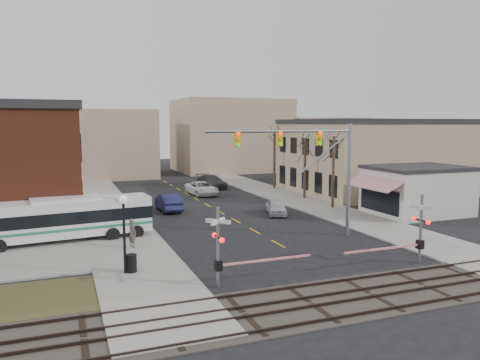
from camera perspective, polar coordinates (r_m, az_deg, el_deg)
name	(u,v)px	position (r m, az deg, el deg)	size (l,w,h in m)	color
ground	(292,252)	(29.89, 6.33, -8.67)	(160.00, 160.00, 0.00)	black
sidewalk_west	(106,207)	(46.38, -16.03, -3.24)	(5.00, 60.00, 0.12)	gray
sidewalk_east	(285,196)	(51.55, 5.51, -2.00)	(5.00, 60.00, 0.12)	gray
ballast_strip	(370,294)	(23.41, 15.61, -13.26)	(160.00, 5.00, 0.06)	#332D28
rail_tracks	(370,292)	(23.38, 15.61, -13.05)	(160.00, 3.91, 0.14)	#2D231E
tan_building	(380,155)	(57.75, 16.74, 2.88)	(20.30, 15.30, 8.50)	tan
awning_shop	(417,190)	(44.16, 20.76, -1.15)	(9.74, 6.20, 4.30)	beige
tree_east_a	(333,172)	(44.68, 11.29, 0.97)	(0.28, 0.28, 6.75)	#382B21
tree_east_b	(305,169)	(49.99, 7.91, 1.40)	(0.28, 0.28, 6.30)	#382B21
tree_east_c	(274,159)	(57.14, 4.21, 2.58)	(0.28, 0.28, 7.20)	#382B21
transit_bus	(67,218)	(33.81, -20.36, -4.38)	(11.38, 3.69, 2.88)	silver
traffic_signal_mast	(313,156)	(32.46, 8.92, 2.89)	(10.81, 0.30, 8.00)	gray
rr_crossing_west	(226,247)	(23.13, -1.67, -8.21)	(5.60, 1.36, 4.00)	gray
rr_crossing_east	(415,230)	(28.52, 20.52, -5.75)	(5.60, 1.36, 4.00)	gray
street_lamp	(124,218)	(25.23, -13.99, -4.48)	(0.44, 0.44, 4.17)	black
trash_bin	(131,263)	(25.97, -13.13, -9.85)	(0.60, 0.60, 0.95)	black
car_a	(276,207)	(41.44, 4.40, -3.33)	(1.56, 3.89, 1.32)	silver
car_b	(168,202)	(43.58, -8.72, -2.70)	(1.69, 4.84, 1.59)	#1C1E47
car_c	(202,188)	(52.91, -4.71, -1.02)	(2.46, 5.33, 1.48)	silver
car_d	(212,182)	(58.66, -3.47, -0.19)	(2.20, 5.42, 1.57)	#3C3B40
pedestrian_near	(132,233)	(30.86, -12.99, -6.30)	(0.67, 0.44, 1.85)	#584F47
pedestrian_far	(92,226)	(33.73, -17.57, -5.38)	(0.87, 0.68, 1.79)	#363F5F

